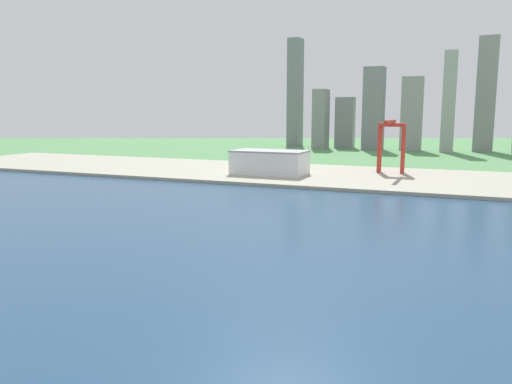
# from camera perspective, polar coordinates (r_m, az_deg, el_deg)

# --- Properties ---
(ground_plane) EXTENTS (2400.00, 2400.00, 0.00)m
(ground_plane) POSITION_cam_1_polar(r_m,az_deg,el_deg) (223.13, 3.79, -4.51)
(ground_plane) COLOR #518B50
(water_bay) EXTENTS (840.00, 360.00, 0.15)m
(water_bay) POSITION_cam_1_polar(r_m,az_deg,el_deg) (169.57, -2.93, -8.86)
(water_bay) COLOR navy
(water_bay) RESTS_ON ground
(industrial_pier) EXTENTS (840.00, 140.00, 2.50)m
(industrial_pier) POSITION_cam_1_polar(r_m,az_deg,el_deg) (404.66, 12.62, 1.57)
(industrial_pier) COLOR #A3A18D
(industrial_pier) RESTS_ON ground
(port_crane_red) EXTENTS (21.03, 47.22, 42.92)m
(port_crane_red) POSITION_cam_1_polar(r_m,az_deg,el_deg) (426.15, 14.90, 6.13)
(port_crane_red) COLOR #B72D23
(port_crane_red) RESTS_ON industrial_pier
(warehouse_main) EXTENTS (59.03, 31.50, 18.93)m
(warehouse_main) POSITION_cam_1_polar(r_m,az_deg,el_deg) (407.28, 1.54, 3.35)
(warehouse_main) COLOR white
(warehouse_main) RESTS_ON industrial_pier
(distant_skyline) EXTENTS (325.38, 63.90, 158.07)m
(distant_skyline) POSITION_cam_1_polar(r_m,az_deg,el_deg) (724.13, 15.91, 9.34)
(distant_skyline) COLOR gray
(distant_skyline) RESTS_ON ground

